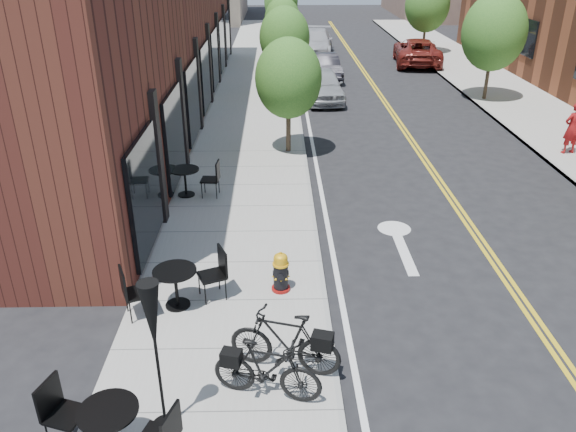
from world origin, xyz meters
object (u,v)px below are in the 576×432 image
object	(u,v)px
fire_hydrant	(281,272)
pedestrian	(572,128)
bicycle_right	(267,370)
parked_car_b	(325,67)
bicycle_left	(285,342)
bistro_set_c	(185,178)
patio_umbrella	(153,328)
parked_car_far	(417,51)
bistro_set_a	(110,425)
parked_car_c	(315,42)
parked_car_a	(323,85)
bistro_set_b	(176,283)

from	to	relation	value
fire_hydrant	pedestrian	distance (m)	12.87
bicycle_right	parked_car_b	world-z (taller)	parked_car_b
bicycle_left	bistro_set_c	world-z (taller)	bicycle_left
bistro_set_c	patio_umbrella	distance (m)	8.69
patio_umbrella	bicycle_left	bearing A→B (deg)	34.30
bicycle_left	parked_car_far	distance (m)	27.94
bistro_set_a	patio_umbrella	xyz separation A→B (m)	(0.63, 0.46, 1.30)
bicycle_left	fire_hydrant	bearing A→B (deg)	-162.48
parked_car_c	bicycle_right	bearing A→B (deg)	-88.25
patio_umbrella	parked_car_a	size ratio (longest dim) A/B	0.60
bicycle_right	pedestrian	bearing A→B (deg)	-27.22
bicycle_left	parked_car_a	size ratio (longest dim) A/B	0.46
fire_hydrant	parked_car_c	world-z (taller)	parked_car_c
fire_hydrant	bicycle_right	xyz separation A→B (m)	(-0.24, -3.03, 0.11)
bicycle_right	bistro_set_a	bearing A→B (deg)	131.06
parked_car_b	bistro_set_b	bearing A→B (deg)	-107.25
bistro_set_b	parked_car_b	world-z (taller)	parked_car_b
bicycle_left	bicycle_right	world-z (taller)	bicycle_left
bicycle_right	bistro_set_b	world-z (taller)	bistro_set_b
bicycle_left	parked_car_far	world-z (taller)	parked_car_far
parked_car_b	pedestrian	bearing A→B (deg)	-63.73
bistro_set_c	parked_car_b	bearing A→B (deg)	75.87
bistro_set_b	parked_car_far	size ratio (longest dim) A/B	0.36
bicycle_right	patio_umbrella	distance (m)	2.08
fire_hydrant	bistro_set_a	distance (m)	4.74
bistro_set_b	parked_car_a	distance (m)	16.94
bicycle_left	patio_umbrella	distance (m)	2.51
parked_car_b	fire_hydrant	bearing A→B (deg)	-101.96
patio_umbrella	pedestrian	size ratio (longest dim) A/B	1.45
bicycle_left	patio_umbrella	world-z (taller)	patio_umbrella
bicycle_right	parked_car_a	xyz separation A→B (m)	(2.32, 18.94, 0.07)
parked_car_a	parked_car_b	size ratio (longest dim) A/B	1.07
fire_hydrant	bistro_set_c	xyz separation A→B (m)	(-2.65, 4.91, 0.10)
patio_umbrella	bicycle_right	bearing A→B (deg)	21.72
bistro_set_b	pedestrian	distance (m)	14.81
parked_car_b	parked_car_far	size ratio (longest dim) A/B	0.72
bistro_set_c	pedestrian	size ratio (longest dim) A/B	1.10
bicycle_right	bistro_set_c	distance (m)	8.30
bicycle_right	parked_car_b	distance (m)	23.59
bistro_set_a	parked_car_c	xyz separation A→B (m)	(4.89, 31.75, 0.13)
parked_car_c	bistro_set_c	bearing A→B (deg)	-95.91
bicycle_right	pedestrian	world-z (taller)	pedestrian
fire_hydrant	bistro_set_a	bearing A→B (deg)	-121.11
bistro_set_a	parked_car_far	distance (m)	30.33
fire_hydrant	bistro_set_c	size ratio (longest dim) A/B	0.46
bicycle_left	parked_car_c	size ratio (longest dim) A/B	0.36
patio_umbrella	parked_car_far	world-z (taller)	patio_umbrella
bicycle_left	parked_car_b	bearing A→B (deg)	-169.81
bicycle_left	bicycle_right	xyz separation A→B (m)	(-0.28, -0.62, -0.05)
patio_umbrella	fire_hydrant	bearing A→B (deg)	64.25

